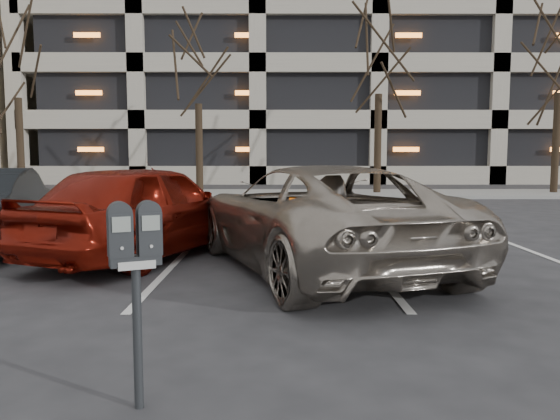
# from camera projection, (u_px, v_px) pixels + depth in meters

# --- Properties ---
(ground) EXTENTS (140.00, 140.00, 0.00)m
(ground) POSITION_uv_depth(u_px,v_px,m) (269.00, 306.00, 5.62)
(ground) COLOR #28282B
(ground) RESTS_ON ground
(sidewalk) EXTENTS (80.00, 4.00, 0.12)m
(sidewalk) POSITION_uv_depth(u_px,v_px,m) (276.00, 194.00, 21.53)
(sidewalk) COLOR gray
(sidewalk) RESTS_ON ground
(stall_lines) EXTENTS (16.90, 5.20, 0.00)m
(stall_lines) POSITION_uv_depth(u_px,v_px,m) (175.00, 263.00, 7.90)
(stall_lines) COLOR silver
(stall_lines) RESTS_ON ground
(parking_garage) EXTENTS (52.00, 20.00, 19.00)m
(parking_garage) POSITION_uv_depth(u_px,v_px,m) (447.00, 46.00, 38.42)
(parking_garage) COLOR black
(parking_garage) RESTS_ON ground
(tree_a) EXTENTS (3.71, 3.71, 8.43)m
(tree_a) POSITION_uv_depth(u_px,v_px,m) (15.00, 37.00, 20.90)
(tree_a) COLOR black
(tree_a) RESTS_ON ground
(tree_b) EXTENTS (3.49, 3.49, 7.92)m
(tree_b) POSITION_uv_depth(u_px,v_px,m) (198.00, 47.00, 20.96)
(tree_b) COLOR black
(tree_b) RESTS_ON ground
(tree_c) EXTENTS (3.86, 3.86, 8.77)m
(tree_c) POSITION_uv_depth(u_px,v_px,m) (380.00, 31.00, 20.93)
(tree_c) COLOR black
(tree_c) RESTS_ON ground
(parking_meter) EXTENTS (0.34, 0.24, 1.25)m
(parking_meter) POSITION_uv_depth(u_px,v_px,m) (135.00, 254.00, 3.27)
(parking_meter) COLOR black
(parking_meter) RESTS_ON ground
(suv_silver) EXTENTS (3.93, 5.62, 1.43)m
(suv_silver) POSITION_uv_depth(u_px,v_px,m) (317.00, 217.00, 7.46)
(suv_silver) COLOR #A69B8D
(suv_silver) RESTS_ON ground
(car_red) EXTENTS (3.28, 4.61, 1.46)m
(car_red) POSITION_uv_depth(u_px,v_px,m) (146.00, 210.00, 8.34)
(car_red) COLOR maroon
(car_red) RESTS_ON ground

